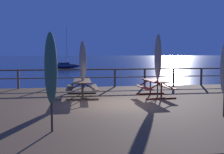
{
  "coord_description": "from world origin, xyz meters",
  "views": [
    {
      "loc": [
        -1.85,
        -10.43,
        2.82
      ],
      "look_at": [
        0.0,
        0.84,
        1.81
      ],
      "focal_mm": 43.38,
      "sensor_mm": 36.0,
      "label": 1
    }
  ],
  "objects_px": {
    "picnic_table_front_left": "(82,85)",
    "sailboat_distant": "(65,66)",
    "picnic_table_mid_left": "(156,85)",
    "patio_umbrella_tall_back_right": "(158,57)",
    "patio_umbrella_tall_mid_right": "(51,69)",
    "patio_umbrella_tall_back_left": "(83,61)"
  },
  "relations": [
    {
      "from": "picnic_table_mid_left",
      "to": "patio_umbrella_tall_mid_right",
      "type": "xyz_separation_m",
      "value": [
        -4.42,
        -4.97,
        1.07
      ]
    },
    {
      "from": "patio_umbrella_tall_back_right",
      "to": "sailboat_distant",
      "type": "bearing_deg",
      "value": 96.68
    },
    {
      "from": "patio_umbrella_tall_back_right",
      "to": "patio_umbrella_tall_back_left",
      "type": "relative_size",
      "value": 1.12
    },
    {
      "from": "patio_umbrella_tall_mid_right",
      "to": "patio_umbrella_tall_back_left",
      "type": "bearing_deg",
      "value": 78.5
    },
    {
      "from": "sailboat_distant",
      "to": "patio_umbrella_tall_mid_right",
      "type": "bearing_deg",
      "value": -89.99
    },
    {
      "from": "picnic_table_mid_left",
      "to": "patio_umbrella_tall_mid_right",
      "type": "bearing_deg",
      "value": -131.67
    },
    {
      "from": "picnic_table_front_left",
      "to": "patio_umbrella_tall_back_left",
      "type": "distance_m",
      "value": 1.08
    },
    {
      "from": "picnic_table_front_left",
      "to": "patio_umbrella_tall_back_left",
      "type": "bearing_deg",
      "value": -65.24
    },
    {
      "from": "patio_umbrella_tall_back_right",
      "to": "sailboat_distant",
      "type": "relative_size",
      "value": 0.37
    },
    {
      "from": "patio_umbrella_tall_back_right",
      "to": "sailboat_distant",
      "type": "xyz_separation_m",
      "value": [
        -4.5,
        38.39,
        -2.13
      ]
    },
    {
      "from": "patio_umbrella_tall_mid_right",
      "to": "patio_umbrella_tall_back_right",
      "type": "bearing_deg",
      "value": 47.46
    },
    {
      "from": "picnic_table_mid_left",
      "to": "sailboat_distant",
      "type": "distance_m",
      "value": 38.58
    },
    {
      "from": "picnic_table_front_left",
      "to": "picnic_table_mid_left",
      "type": "bearing_deg",
      "value": -8.78
    },
    {
      "from": "picnic_table_mid_left",
      "to": "picnic_table_front_left",
      "type": "xyz_separation_m",
      "value": [
        -3.36,
        0.52,
        0.01
      ]
    },
    {
      "from": "picnic_table_front_left",
      "to": "sailboat_distant",
      "type": "relative_size",
      "value": 0.29
    },
    {
      "from": "picnic_table_front_left",
      "to": "patio_umbrella_tall_back_left",
      "type": "relative_size",
      "value": 0.87
    },
    {
      "from": "patio_umbrella_tall_back_left",
      "to": "patio_umbrella_tall_mid_right",
      "type": "distance_m",
      "value": 5.53
    },
    {
      "from": "patio_umbrella_tall_mid_right",
      "to": "sailboat_distant",
      "type": "relative_size",
      "value": 0.33
    },
    {
      "from": "patio_umbrella_tall_mid_right",
      "to": "picnic_table_front_left",
      "type": "bearing_deg",
      "value": 79.0
    },
    {
      "from": "patio_umbrella_tall_back_right",
      "to": "patio_umbrella_tall_mid_right",
      "type": "height_order",
      "value": "patio_umbrella_tall_back_right"
    },
    {
      "from": "patio_umbrella_tall_back_right",
      "to": "patio_umbrella_tall_mid_right",
      "type": "distance_m",
      "value": 6.65
    },
    {
      "from": "picnic_table_mid_left",
      "to": "patio_umbrella_tall_back_right",
      "type": "xyz_separation_m",
      "value": [
        0.07,
        -0.07,
        1.28
      ]
    }
  ]
}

